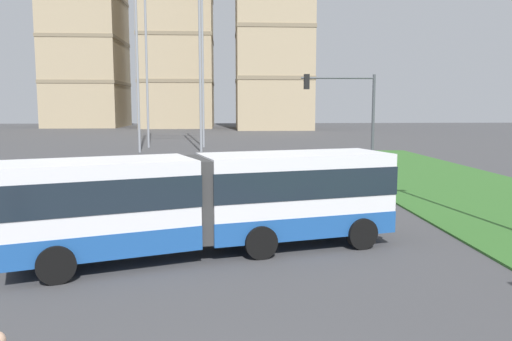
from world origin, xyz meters
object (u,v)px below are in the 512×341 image
(articulated_bus, at_px, (211,200))
(apartment_tower_centre, at_px, (273,33))
(traffic_light_far_right, at_px, (350,111))
(apartment_tower_west, at_px, (85,21))
(car_grey_wagon, at_px, (108,184))

(articulated_bus, bearing_deg, apartment_tower_centre, 83.52)
(traffic_light_far_right, bearing_deg, apartment_tower_west, 112.68)
(apartment_tower_west, distance_m, apartment_tower_centre, 41.41)
(car_grey_wagon, height_order, apartment_tower_west, apartment_tower_west)
(car_grey_wagon, xyz_separation_m, apartment_tower_west, (-23.96, 90.01, 21.77))
(traffic_light_far_right, bearing_deg, apartment_tower_centre, 88.03)
(articulated_bus, xyz_separation_m, apartment_tower_west, (-29.20, 99.45, 20.87))
(traffic_light_far_right, xyz_separation_m, apartment_tower_centre, (2.54, 73.83, 14.18))
(apartment_tower_west, bearing_deg, car_grey_wagon, -75.09)
(articulated_bus, bearing_deg, apartment_tower_west, 106.36)
(articulated_bus, distance_m, traffic_light_far_right, 14.46)
(car_grey_wagon, distance_m, traffic_light_far_right, 13.26)
(articulated_bus, height_order, car_grey_wagon, articulated_bus)
(articulated_bus, xyz_separation_m, traffic_light_far_right, (7.23, 12.24, 2.62))
(apartment_tower_west, bearing_deg, apartment_tower_centre, -18.95)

